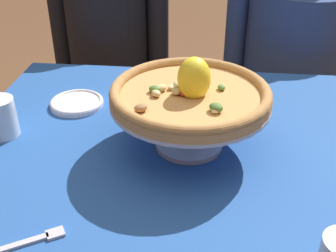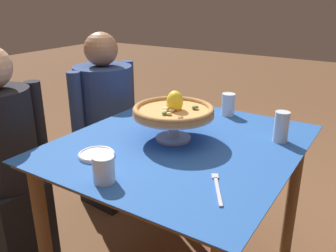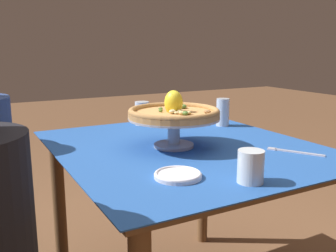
# 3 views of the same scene
# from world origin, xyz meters

# --- Properties ---
(dining_table) EXTENTS (1.10, 0.99, 0.75)m
(dining_table) POSITION_xyz_m (0.00, 0.00, 0.64)
(dining_table) COLOR brown
(dining_table) RESTS_ON ground
(pizza_stand) EXTENTS (0.36, 0.36, 0.12)m
(pizza_stand) POSITION_xyz_m (0.01, 0.05, 0.84)
(pizza_stand) COLOR #B7B7C1
(pizza_stand) RESTS_ON dining_table
(pizza) EXTENTS (0.36, 0.36, 0.10)m
(pizza) POSITION_xyz_m (0.01, 0.05, 0.89)
(pizza) COLOR tan
(pizza) RESTS_ON pizza_stand
(water_glass_side_right) EXTENTS (0.07, 0.07, 0.12)m
(water_glass_side_right) POSITION_xyz_m (0.46, -0.02, 0.80)
(water_glass_side_right) COLOR white
(water_glass_side_right) RESTS_ON dining_table
(water_glass_side_left) EXTENTS (0.08, 0.08, 0.10)m
(water_glass_side_left) POSITION_xyz_m (-0.45, 0.05, 0.79)
(water_glass_side_left) COLOR silver
(water_glass_side_left) RESTS_ON dining_table
(water_glass_front_right) EXTENTS (0.06, 0.06, 0.14)m
(water_glass_front_right) POSITION_xyz_m (0.24, -0.37, 0.81)
(water_glass_front_right) COLOR silver
(water_glass_front_right) RESTS_ON dining_table
(side_plate) EXTENTS (0.15, 0.15, 0.02)m
(side_plate) POSITION_xyz_m (-0.31, 0.21, 0.76)
(side_plate) COLOR white
(side_plate) RESTS_ON dining_table
(dinner_fork) EXTENTS (0.19, 0.12, 0.01)m
(dinner_fork) POSITION_xyz_m (-0.28, -0.31, 0.75)
(dinner_fork) COLOR #B7B7C1
(dinner_fork) RESTS_ON dining_table
(diner_left) EXTENTS (0.48, 0.35, 1.16)m
(diner_left) POSITION_xyz_m (-0.36, 0.80, 0.55)
(diner_left) COLOR black
(diner_left) RESTS_ON ground
(diner_right) EXTENTS (0.52, 0.40, 1.16)m
(diner_right) POSITION_xyz_m (0.36, 0.78, 0.57)
(diner_right) COLOR black
(diner_right) RESTS_ON ground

